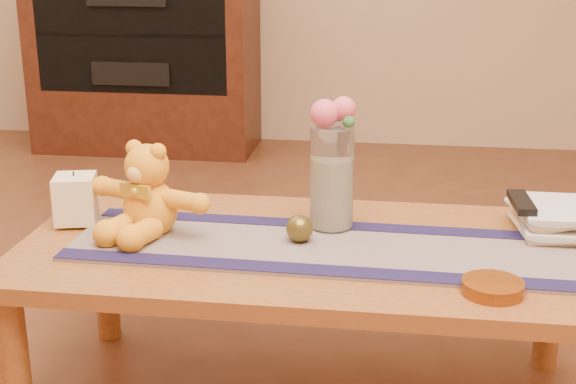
# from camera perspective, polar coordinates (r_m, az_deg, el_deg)

# --- Properties ---
(coffee_table_top) EXTENTS (1.40, 0.70, 0.04)m
(coffee_table_top) POSITION_cam_1_polar(r_m,az_deg,el_deg) (1.96, 1.45, -4.23)
(coffee_table_top) COLOR brown
(coffee_table_top) RESTS_ON floor
(table_leg_fl) EXTENTS (0.07, 0.07, 0.41)m
(table_leg_fl) POSITION_cam_1_polar(r_m,az_deg,el_deg) (1.99, -18.75, -12.17)
(table_leg_fl) COLOR brown
(table_leg_fl) RESTS_ON floor
(table_leg_bl) EXTENTS (0.07, 0.07, 0.41)m
(table_leg_bl) POSITION_cam_1_polar(r_m,az_deg,el_deg) (2.46, -12.81, -5.64)
(table_leg_bl) COLOR brown
(table_leg_bl) RESTS_ON floor
(table_leg_br) EXTENTS (0.07, 0.07, 0.41)m
(table_leg_br) POSITION_cam_1_polar(r_m,az_deg,el_deg) (2.35, 18.10, -7.29)
(table_leg_br) COLOR brown
(table_leg_br) RESTS_ON floor
(persian_runner) EXTENTS (1.21, 0.37, 0.01)m
(persian_runner) POSITION_cam_1_polar(r_m,az_deg,el_deg) (1.93, 2.37, -3.94)
(persian_runner) COLOR #191B46
(persian_runner) RESTS_ON coffee_table_top
(runner_border_near) EXTENTS (1.20, 0.08, 0.00)m
(runner_border_near) POSITION_cam_1_polar(r_m,az_deg,el_deg) (1.79, 1.80, -5.51)
(runner_border_near) COLOR #18133A
(runner_border_near) RESTS_ON persian_runner
(runner_border_far) EXTENTS (1.20, 0.08, 0.00)m
(runner_border_far) POSITION_cam_1_polar(r_m,az_deg,el_deg) (2.06, 2.86, -2.32)
(runner_border_far) COLOR #18133A
(runner_border_far) RESTS_ON persian_runner
(teddy_bear) EXTENTS (0.39, 0.36, 0.22)m
(teddy_bear) POSITION_cam_1_polar(r_m,az_deg,el_deg) (2.01, -9.80, 0.17)
(teddy_bear) COLOR orange
(teddy_bear) RESTS_ON persian_runner
(pillar_candle) EXTENTS (0.12, 0.12, 0.12)m
(pillar_candle) POSITION_cam_1_polar(r_m,az_deg,el_deg) (2.14, -14.82, -0.46)
(pillar_candle) COLOR #F7E5B6
(pillar_candle) RESTS_ON persian_runner
(candle_wick) EXTENTS (0.00, 0.00, 0.01)m
(candle_wick) POSITION_cam_1_polar(r_m,az_deg,el_deg) (2.12, -14.96, 1.26)
(candle_wick) COLOR black
(candle_wick) RESTS_ON pillar_candle
(glass_vase) EXTENTS (0.11, 0.11, 0.26)m
(glass_vase) POSITION_cam_1_polar(r_m,az_deg,el_deg) (2.01, 3.13, 1.02)
(glass_vase) COLOR silver
(glass_vase) RESTS_ON persian_runner
(potpourri_fill) EXTENTS (0.09, 0.09, 0.18)m
(potpourri_fill) POSITION_cam_1_polar(r_m,az_deg,el_deg) (2.02, 3.11, -0.04)
(potpourri_fill) COLOR beige
(potpourri_fill) RESTS_ON glass_vase
(rose_left) EXTENTS (0.07, 0.07, 0.07)m
(rose_left) POSITION_cam_1_polar(r_m,az_deg,el_deg) (1.96, 2.60, 5.59)
(rose_left) COLOR #E5506C
(rose_left) RESTS_ON glass_vase
(rose_right) EXTENTS (0.06, 0.06, 0.06)m
(rose_right) POSITION_cam_1_polar(r_m,az_deg,el_deg) (1.97, 3.96, 5.92)
(rose_right) COLOR #E5506C
(rose_right) RESTS_ON glass_vase
(blue_flower_back) EXTENTS (0.04, 0.04, 0.04)m
(blue_flower_back) POSITION_cam_1_polar(r_m,az_deg,el_deg) (2.00, 3.58, 5.63)
(blue_flower_back) COLOR #4C5BA6
(blue_flower_back) RESTS_ON glass_vase
(blue_flower_side) EXTENTS (0.04, 0.04, 0.04)m
(blue_flower_side) POSITION_cam_1_polar(r_m,az_deg,el_deg) (1.99, 2.39, 5.36)
(blue_flower_side) COLOR #4C5BA6
(blue_flower_side) RESTS_ON glass_vase
(leaf_sprig) EXTENTS (0.03, 0.03, 0.03)m
(leaf_sprig) POSITION_cam_1_polar(r_m,az_deg,el_deg) (1.95, 4.33, 4.97)
(leaf_sprig) COLOR #33662D
(leaf_sprig) RESTS_ON glass_vase
(bronze_ball) EXTENTS (0.07, 0.07, 0.07)m
(bronze_ball) POSITION_cam_1_polar(r_m,az_deg,el_deg) (1.94, 0.83, -2.60)
(bronze_ball) COLOR #52481B
(bronze_ball) RESTS_ON persian_runner
(book_bottom) EXTENTS (0.19, 0.24, 0.02)m
(book_bottom) POSITION_cam_1_polar(r_m,az_deg,el_deg) (2.10, 15.99, -2.55)
(book_bottom) COLOR beige
(book_bottom) RESTS_ON coffee_table_top
(book_lower) EXTENTS (0.17, 0.23, 0.02)m
(book_lower) POSITION_cam_1_polar(r_m,az_deg,el_deg) (2.09, 16.19, -2.10)
(book_lower) COLOR beige
(book_lower) RESTS_ON book_bottom
(book_upper) EXTENTS (0.20, 0.25, 0.02)m
(book_upper) POSITION_cam_1_polar(r_m,az_deg,el_deg) (2.09, 15.90, -1.54)
(book_upper) COLOR beige
(book_upper) RESTS_ON book_lower
(book_top) EXTENTS (0.17, 0.23, 0.02)m
(book_top) POSITION_cam_1_polar(r_m,az_deg,el_deg) (2.08, 16.24, -1.10)
(book_top) COLOR beige
(book_top) RESTS_ON book_upper
(tv_remote) EXTENTS (0.06, 0.16, 0.02)m
(tv_remote) POSITION_cam_1_polar(r_m,az_deg,el_deg) (2.07, 16.22, -0.71)
(tv_remote) COLOR black
(tv_remote) RESTS_ON book_top
(amber_dish) EXTENTS (0.16, 0.16, 0.03)m
(amber_dish) POSITION_cam_1_polar(r_m,az_deg,el_deg) (1.75, 14.30, -6.57)
(amber_dish) COLOR #BF5914
(amber_dish) RESTS_ON coffee_table_top
(media_cabinet) EXTENTS (1.20, 0.50, 1.10)m
(media_cabinet) POSITION_cam_1_polar(r_m,az_deg,el_deg) (4.56, -10.09, 9.87)
(media_cabinet) COLOR black
(media_cabinet) RESTS_ON floor
(cabinet_cavity) EXTENTS (1.02, 0.03, 0.61)m
(cabinet_cavity) POSITION_cam_1_polar(r_m,az_deg,el_deg) (4.32, -11.14, 10.86)
(cabinet_cavity) COLOR black
(cabinet_cavity) RESTS_ON media_cabinet
(cabinet_shelf) EXTENTS (1.02, 0.20, 0.02)m
(cabinet_shelf) POSITION_cam_1_polar(r_m,az_deg,el_deg) (4.40, -10.78, 11.00)
(cabinet_shelf) COLOR black
(cabinet_shelf) RESTS_ON media_cabinet
(stereo_lower) EXTENTS (0.42, 0.28, 0.12)m
(stereo_lower) POSITION_cam_1_polar(r_m,az_deg,el_deg) (4.45, -10.55, 8.50)
(stereo_lower) COLOR black
(stereo_lower) RESTS_ON media_cabinet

